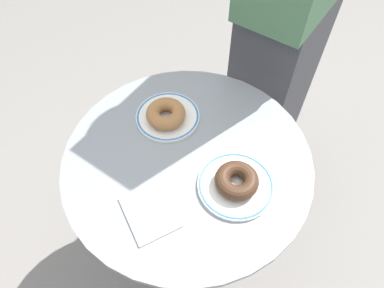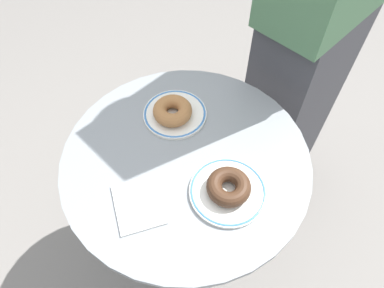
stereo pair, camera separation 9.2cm
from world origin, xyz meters
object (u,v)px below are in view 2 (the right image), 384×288
(plate_right, at_px, (228,191))
(paper_napkin, at_px, (138,204))
(plate_left, at_px, (175,114))
(donut_cinnamon, at_px, (173,111))
(donut_chocolate, at_px, (229,187))
(person_figure, at_px, (318,21))
(cafe_table, at_px, (187,198))

(plate_right, relative_size, paper_napkin, 1.41)
(plate_left, height_order, donut_cinnamon, donut_cinnamon)
(donut_cinnamon, height_order, donut_chocolate, donut_cinnamon)
(donut_cinnamon, bearing_deg, paper_napkin, -41.69)
(donut_chocolate, height_order, person_figure, person_figure)
(cafe_table, xyz_separation_m, donut_cinnamon, (-0.14, 0.03, 0.28))
(paper_napkin, xyz_separation_m, person_figure, (-0.26, 0.70, 0.13))
(plate_right, xyz_separation_m, paper_napkin, (-0.07, -0.21, -0.00))
(donut_cinnamon, xyz_separation_m, person_figure, (-0.05, 0.51, 0.11))
(plate_right, distance_m, paper_napkin, 0.22)
(plate_right, height_order, donut_cinnamon, donut_cinnamon)
(donut_cinnamon, bearing_deg, plate_left, 125.44)
(cafe_table, bearing_deg, plate_left, 166.43)
(plate_left, xyz_separation_m, donut_cinnamon, (0.01, -0.01, 0.03))
(plate_right, xyz_separation_m, person_figure, (-0.33, 0.49, 0.13))
(plate_left, relative_size, paper_napkin, 1.35)
(plate_right, xyz_separation_m, donut_chocolate, (0.00, -0.00, 0.02))
(donut_cinnamon, distance_m, donut_chocolate, 0.28)
(donut_chocolate, relative_size, paper_napkin, 0.80)
(plate_right, height_order, donut_chocolate, donut_chocolate)
(plate_left, xyz_separation_m, person_figure, (-0.04, 0.50, 0.13))
(donut_chocolate, relative_size, person_figure, 0.06)
(donut_chocolate, bearing_deg, plate_left, -177.63)
(plate_right, distance_m, donut_chocolate, 0.02)
(plate_right, relative_size, donut_chocolate, 1.75)
(donut_cinnamon, bearing_deg, plate_right, 4.40)
(cafe_table, height_order, paper_napkin, paper_napkin)
(cafe_table, relative_size, donut_chocolate, 6.40)
(plate_left, distance_m, paper_napkin, 0.30)
(donut_cinnamon, relative_size, person_figure, 0.07)
(plate_left, relative_size, person_figure, 0.11)
(plate_right, height_order, paper_napkin, plate_right)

